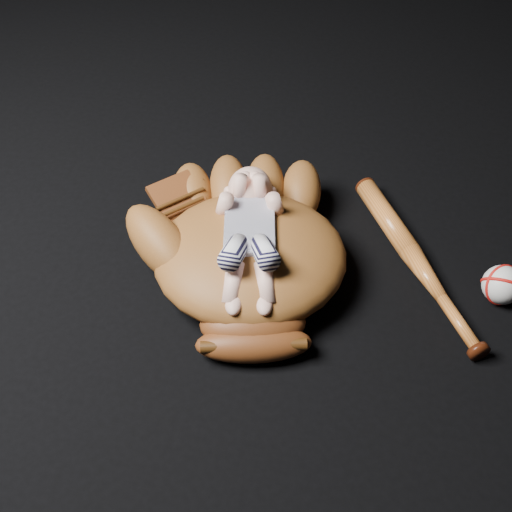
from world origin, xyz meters
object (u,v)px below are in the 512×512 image
baseball_glove (250,250)px  newborn_baby (249,236)px  baseball_bat (417,261)px  baseball (502,285)px

baseball_glove → newborn_baby: bearing=-96.6°
baseball_bat → baseball: 0.17m
baseball_glove → baseball_bat: 0.35m
baseball_glove → baseball_bat: size_ratio=1.10×
baseball_glove → baseball: 0.49m
newborn_baby → baseball_bat: 0.36m
baseball_glove → baseball: size_ratio=6.92×
newborn_baby → baseball_bat: bearing=5.7°
newborn_baby → baseball_bat: size_ratio=0.70×
baseball_glove → newborn_baby: size_ratio=1.58×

